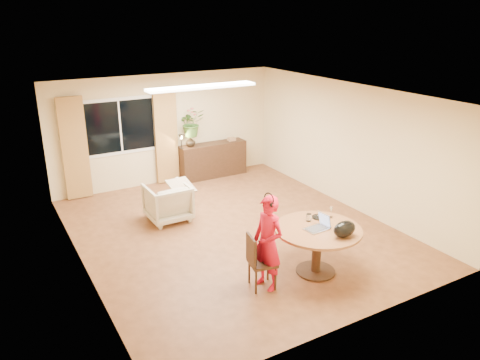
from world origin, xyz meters
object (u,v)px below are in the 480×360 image
at_px(dining_table, 317,238).
at_px(sideboard, 213,160).
at_px(dining_chair, 262,261).
at_px(child, 268,243).
at_px(armchair, 168,202).

distance_m(dining_table, sideboard, 5.02).
xyz_separation_m(dining_table, dining_chair, (-0.97, 0.07, -0.17)).
bearing_deg(dining_chair, sideboard, 83.16).
distance_m(child, armchair, 3.06).
bearing_deg(dining_chair, armchair, 107.86).
height_order(dining_table, sideboard, sideboard).
distance_m(dining_table, armchair, 3.33).
relative_size(dining_chair, child, 0.59).
distance_m(dining_table, child, 0.91).
bearing_deg(sideboard, armchair, -135.68).
bearing_deg(armchair, dining_table, 112.39).
relative_size(child, armchair, 1.77).
height_order(dining_chair, child, child).
relative_size(armchair, sideboard, 0.48).
relative_size(dining_table, sideboard, 0.79).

